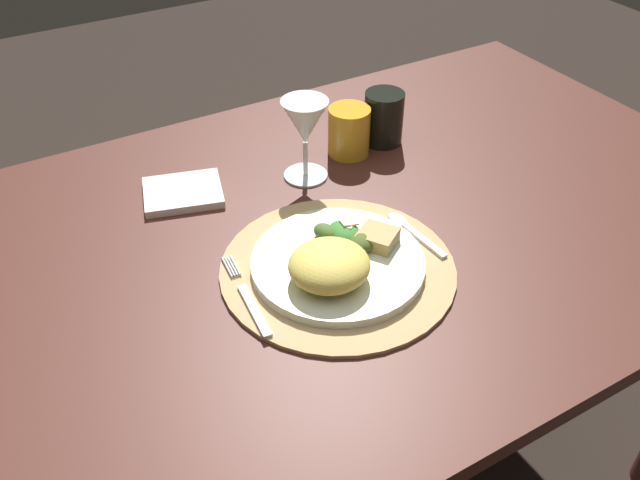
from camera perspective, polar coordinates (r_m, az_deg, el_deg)
dining_table at (r=1.13m, az=-0.12°, el=-5.44°), size 1.47×0.86×0.72m
placemat at (r=0.96m, az=1.50°, el=-2.41°), size 0.33×0.33×0.01m
dinner_plate at (r=0.95m, az=1.51°, el=-1.95°), size 0.25×0.25×0.01m
pasta_serving at (r=0.90m, az=0.79°, el=-2.13°), size 0.12×0.12×0.05m
salad_greens at (r=0.97m, az=2.16°, el=0.40°), size 0.08×0.09×0.03m
bread_piece at (r=0.97m, az=4.86°, el=0.21°), size 0.07×0.07×0.02m
fork at (r=0.91m, az=-6.08°, el=-4.91°), size 0.03×0.17×0.00m
spoon at (r=1.03m, az=7.36°, el=1.09°), size 0.02×0.13×0.01m
napkin at (r=1.12m, az=-11.46°, el=3.94°), size 0.15×0.13×0.01m
wine_glass at (r=1.10m, az=-1.28°, el=9.65°), size 0.08×0.08×0.14m
amber_tumbler at (r=1.20m, az=2.45°, el=9.14°), size 0.07×0.07×0.09m
dark_tumbler at (r=1.24m, az=5.37°, el=10.20°), size 0.07×0.07×0.10m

